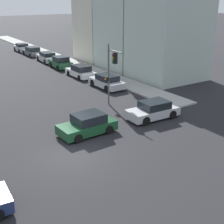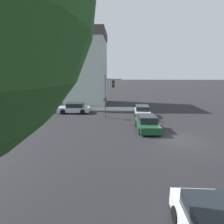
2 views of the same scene
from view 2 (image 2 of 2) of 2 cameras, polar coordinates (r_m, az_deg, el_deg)
The scene contains 7 objects.
ground_plane at distance 16.10m, azimuth 21.36°, elevation -8.26°, with size 300.00×300.00×0.00m, color black.
rowhouse_backdrop at distance 33.88m, azimuth -18.69°, elevation 13.11°, with size 7.63×20.40×13.23m.
traffic_signal at distance 21.32m, azimuth -1.00°, elevation 6.94°, with size 0.56×2.15×5.31m.
crossing_car_1 at distance 23.01m, azimuth 9.81°, elevation 0.21°, with size 4.21×2.07×1.38m.
crossing_car_2 at distance 17.50m, azimuth 11.43°, elevation -3.68°, with size 4.05×2.13×1.44m.
parked_car_0 at distance 25.22m, azimuth -12.18°, elevation 1.21°, with size 2.02×4.43×1.41m.
parked_car_1 at distance 27.19m, azimuth -23.91°, elevation 1.19°, with size 2.01×4.47×1.41m.
Camera 2 is at (-14.24, 5.16, 5.45)m, focal length 28.00 mm.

